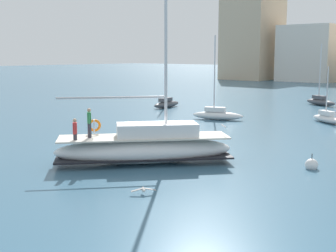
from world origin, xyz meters
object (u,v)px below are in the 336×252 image
Objects in this scene: moored_cutter_left at (166,103)px; main_sailboat at (145,147)px; moored_sloop_far at (217,114)px; seagull at (143,190)px; mooring_buoy at (312,165)px; moored_catamaran at (320,101)px; moored_cutter_right at (328,118)px.

main_sailboat is at bearing -51.71° from moored_cutter_left.
main_sailboat is 1.62× the size of moored_sloop_far.
main_sailboat is 13.23× the size of seagull.
mooring_buoy is (13.71, -11.43, -0.33)m from moored_sloop_far.
moored_cutter_left is 7.03× the size of mooring_buoy.
moored_catamaran is at bearing 81.97° from moored_sloop_far.
moored_cutter_right is 5.24× the size of seagull.
seagull is at bearing -85.87° from moored_cutter_right.
moored_cutter_left is (-15.97, 20.22, -0.41)m from main_sailboat.
moored_cutter_right is at bearing -65.59° from moored_catamaran.
moored_sloop_far is (-6.33, 16.11, -0.37)m from main_sailboat.
moored_cutter_right is (1.96, 20.77, -0.47)m from main_sailboat.
moored_cutter_right is 16.98m from mooring_buoy.
moored_cutter_right is at bearing 94.13° from seagull.
seagull is (1.79, -24.85, -0.22)m from moored_cutter_right.
main_sailboat is at bearing -95.40° from moored_cutter_right.
moored_cutter_right is at bearing 84.60° from main_sailboat.
moored_cutter_right is 24.92m from seagull.
main_sailboat reaches higher than seagull.
main_sailboat is 17.31m from moored_sloop_far.
moored_catamaran is (-3.86, 33.61, -0.39)m from main_sailboat.
main_sailboat reaches higher than mooring_buoy.
main_sailboat is 8.77m from mooring_buoy.
moored_sloop_far is 1.56× the size of moored_cutter_right.
moored_sloop_far reaches higher than moored_catamaran.
moored_sloop_far is 9.51m from moored_cutter_right.
main_sailboat is 2.52× the size of moored_cutter_right.
moored_cutter_left is 17.94m from moored_cutter_right.
moored_catamaran reaches higher than moored_cutter_right.
moored_catamaran is at bearing 96.56° from main_sailboat.
moored_cutter_right is (17.93, 0.55, -0.06)m from moored_cutter_left.
moored_sloop_far is 17.85m from mooring_buoy.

